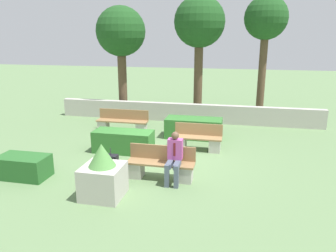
{
  "coord_description": "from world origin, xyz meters",
  "views": [
    {
      "loc": [
        2.29,
        -9.45,
        3.7
      ],
      "look_at": [
        0.11,
        0.5,
        0.9
      ],
      "focal_mm": 35.0,
      "sensor_mm": 36.0,
      "label": 1
    }
  ],
  "objects_px": {
    "person_seated_man": "(174,155)",
    "tree_center_right": "(266,22)",
    "bench_left_side": "(122,123)",
    "tree_center_left": "(199,24)",
    "bench_front": "(161,167)",
    "suitcase": "(111,166)",
    "tree_leftmost": "(121,33)",
    "bench_right_side": "(198,141)",
    "planter_corner_left": "(103,175)"
  },
  "relations": [
    {
      "from": "bench_left_side",
      "to": "person_seated_man",
      "type": "distance_m",
      "value": 5.11
    },
    {
      "from": "bench_front",
      "to": "tree_leftmost",
      "type": "xyz_separation_m",
      "value": [
        -3.56,
        6.95,
        3.49
      ]
    },
    {
      "from": "bench_front",
      "to": "tree_leftmost",
      "type": "height_order",
      "value": "tree_leftmost"
    },
    {
      "from": "person_seated_man",
      "to": "tree_center_right",
      "type": "height_order",
      "value": "tree_center_right"
    },
    {
      "from": "bench_front",
      "to": "planter_corner_left",
      "type": "bearing_deg",
      "value": -130.21
    },
    {
      "from": "tree_center_left",
      "to": "tree_center_right",
      "type": "bearing_deg",
      "value": 2.56
    },
    {
      "from": "bench_left_side",
      "to": "tree_center_right",
      "type": "relative_size",
      "value": 0.38
    },
    {
      "from": "suitcase",
      "to": "tree_leftmost",
      "type": "relative_size",
      "value": 0.17
    },
    {
      "from": "bench_front",
      "to": "suitcase",
      "type": "bearing_deg",
      "value": -170.09
    },
    {
      "from": "bench_left_side",
      "to": "bench_right_side",
      "type": "relative_size",
      "value": 1.28
    },
    {
      "from": "tree_leftmost",
      "to": "tree_center_left",
      "type": "xyz_separation_m",
      "value": [
        3.56,
        0.61,
        0.4
      ]
    },
    {
      "from": "suitcase",
      "to": "tree_center_left",
      "type": "distance_m",
      "value": 8.81
    },
    {
      "from": "bench_right_side",
      "to": "person_seated_man",
      "type": "relative_size",
      "value": 1.2
    },
    {
      "from": "bench_left_side",
      "to": "bench_front",
      "type": "bearing_deg",
      "value": -52.56
    },
    {
      "from": "bench_right_side",
      "to": "tree_center_right",
      "type": "height_order",
      "value": "tree_center_right"
    },
    {
      "from": "tree_leftmost",
      "to": "tree_center_left",
      "type": "relative_size",
      "value": 0.92
    },
    {
      "from": "bench_front",
      "to": "person_seated_man",
      "type": "height_order",
      "value": "person_seated_man"
    },
    {
      "from": "person_seated_man",
      "to": "tree_leftmost",
      "type": "xyz_separation_m",
      "value": [
        -3.95,
        7.09,
        3.08
      ]
    },
    {
      "from": "bench_left_side",
      "to": "person_seated_man",
      "type": "relative_size",
      "value": 1.54
    },
    {
      "from": "bench_right_side",
      "to": "tree_leftmost",
      "type": "height_order",
      "value": "tree_leftmost"
    },
    {
      "from": "person_seated_man",
      "to": "suitcase",
      "type": "bearing_deg",
      "value": -177.02
    },
    {
      "from": "planter_corner_left",
      "to": "tree_center_left",
      "type": "distance_m",
      "value": 9.64
    },
    {
      "from": "suitcase",
      "to": "tree_leftmost",
      "type": "xyz_separation_m",
      "value": [
        -2.24,
        7.18,
        3.5
      ]
    },
    {
      "from": "person_seated_man",
      "to": "planter_corner_left",
      "type": "relative_size",
      "value": 1.01
    },
    {
      "from": "bench_front",
      "to": "bench_left_side",
      "type": "distance_m",
      "value": 4.76
    },
    {
      "from": "bench_right_side",
      "to": "suitcase",
      "type": "bearing_deg",
      "value": -123.13
    },
    {
      "from": "planter_corner_left",
      "to": "tree_center_right",
      "type": "relative_size",
      "value": 0.24
    },
    {
      "from": "suitcase",
      "to": "tree_center_right",
      "type": "height_order",
      "value": "tree_center_right"
    },
    {
      "from": "planter_corner_left",
      "to": "suitcase",
      "type": "bearing_deg",
      "value": 102.06
    },
    {
      "from": "person_seated_man",
      "to": "planter_corner_left",
      "type": "bearing_deg",
      "value": -142.23
    },
    {
      "from": "bench_front",
      "to": "bench_right_side",
      "type": "relative_size",
      "value": 1.13
    },
    {
      "from": "bench_right_side",
      "to": "tree_center_right",
      "type": "xyz_separation_m",
      "value": [
        2.24,
        5.21,
        4.0
      ]
    },
    {
      "from": "bench_front",
      "to": "bench_right_side",
      "type": "xyz_separation_m",
      "value": [
        0.67,
        2.47,
        -0.01
      ]
    },
    {
      "from": "planter_corner_left",
      "to": "tree_center_left",
      "type": "height_order",
      "value": "tree_center_left"
    },
    {
      "from": "person_seated_man",
      "to": "bench_left_side",
      "type": "bearing_deg",
      "value": 125.25
    },
    {
      "from": "bench_right_side",
      "to": "tree_leftmost",
      "type": "distance_m",
      "value": 7.08
    },
    {
      "from": "tree_leftmost",
      "to": "bench_left_side",
      "type": "bearing_deg",
      "value": -70.93
    },
    {
      "from": "tree_leftmost",
      "to": "tree_center_right",
      "type": "height_order",
      "value": "tree_center_right"
    },
    {
      "from": "bench_front",
      "to": "tree_center_left",
      "type": "xyz_separation_m",
      "value": [
        0.0,
        7.55,
        3.88
      ]
    },
    {
      "from": "bench_right_side",
      "to": "tree_leftmost",
      "type": "bearing_deg",
      "value": 136.59
    },
    {
      "from": "bench_front",
      "to": "tree_center_right",
      "type": "height_order",
      "value": "tree_center_right"
    },
    {
      "from": "planter_corner_left",
      "to": "tree_leftmost",
      "type": "height_order",
      "value": "tree_leftmost"
    },
    {
      "from": "person_seated_man",
      "to": "tree_center_right",
      "type": "xyz_separation_m",
      "value": [
        2.51,
        7.83,
        3.58
      ]
    },
    {
      "from": "planter_corner_left",
      "to": "tree_leftmost",
      "type": "bearing_deg",
      "value": 106.67
    },
    {
      "from": "bench_right_side",
      "to": "person_seated_man",
      "type": "height_order",
      "value": "person_seated_man"
    },
    {
      "from": "bench_left_side",
      "to": "tree_center_left",
      "type": "height_order",
      "value": "tree_center_left"
    },
    {
      "from": "tree_center_left",
      "to": "tree_center_right",
      "type": "xyz_separation_m",
      "value": [
        2.9,
        0.13,
        0.1
      ]
    },
    {
      "from": "bench_front",
      "to": "tree_center_left",
      "type": "relative_size",
      "value": 0.33
    },
    {
      "from": "bench_left_side",
      "to": "suitcase",
      "type": "xyz_separation_m",
      "value": [
        1.23,
        -4.25,
        -0.02
      ]
    },
    {
      "from": "bench_front",
      "to": "planter_corner_left",
      "type": "xyz_separation_m",
      "value": [
        -1.09,
        -1.29,
        0.22
      ]
    }
  ]
}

